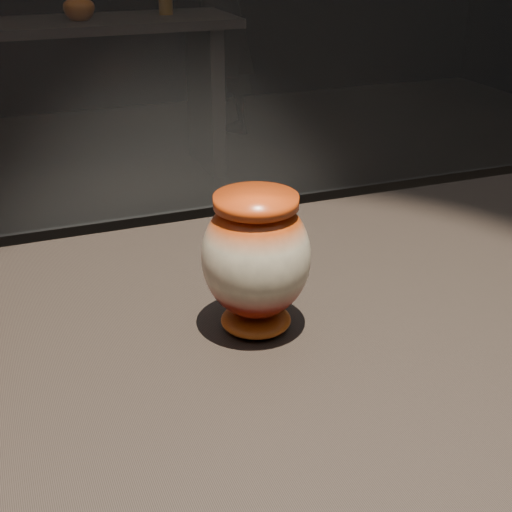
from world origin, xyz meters
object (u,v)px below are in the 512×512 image
(visitor, at_px, (220,12))
(main_vase, at_px, (256,258))
(back_shelf, at_px, (55,71))
(display_plinth, at_px, (290,477))

(visitor, bearing_deg, main_vase, 36.89)
(back_shelf, height_order, visitor, visitor)
(display_plinth, height_order, visitor, visitor)
(display_plinth, bearing_deg, back_shelf, 89.00)
(back_shelf, bearing_deg, display_plinth, -91.00)
(display_plinth, relative_size, back_shelf, 1.00)
(main_vase, xyz_separation_m, back_shelf, (0.11, 3.30, -0.37))
(display_plinth, relative_size, visitor, 1.19)
(main_vase, bearing_deg, back_shelf, 88.09)
(display_plinth, bearing_deg, main_vase, 170.83)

